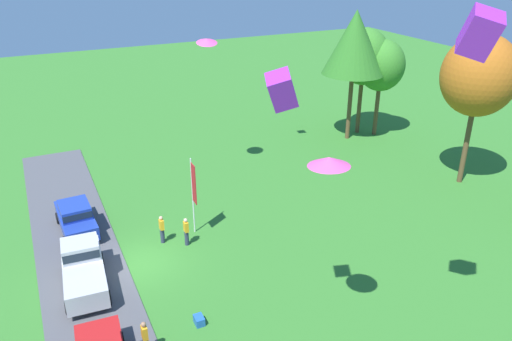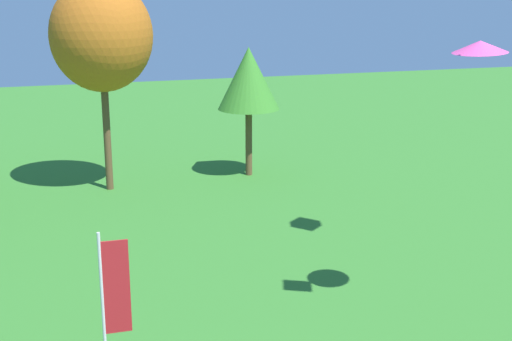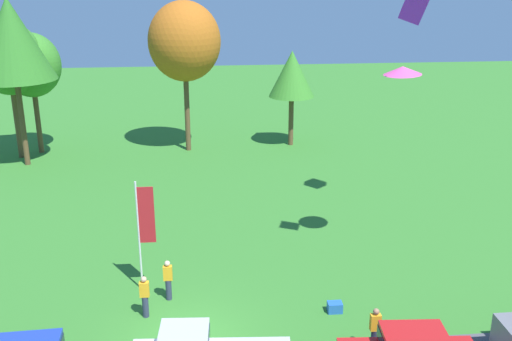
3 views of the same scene
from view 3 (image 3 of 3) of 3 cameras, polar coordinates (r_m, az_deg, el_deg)
The scene contains 13 objects.
ground_plane at distance 22.40m, azimuth -6.58°, elevation -15.66°, with size 120.00×120.00×0.00m, color #337528.
person_on_lawn at distance 21.56m, azimuth 11.25°, elevation -14.66°, with size 0.36×0.24×1.71m.
person_watching_sky at distance 23.38m, azimuth -10.55°, elevation -11.70°, with size 0.36×0.24×1.71m.
person_beside_suv at distance 24.33m, azimuth -8.37°, elevation -10.25°, with size 0.36×0.24×1.71m.
tree_left_of_center at distance 43.07m, azimuth -22.50°, elevation 9.79°, with size 4.35×4.35×9.19m.
tree_center_back at distance 41.07m, azimuth -22.27°, elevation 11.48°, with size 5.12×5.12×10.81m.
tree_far_left at distance 43.85m, azimuth -20.63°, elevation 9.34°, with size 3.96×3.96×8.36m.
tree_right_of_center at distance 41.73m, azimuth -6.83°, elevation 12.09°, with size 4.93×4.93×10.41m.
tree_far_right at distance 43.19m, azimuth 3.44°, elevation 9.13°, with size 3.27×3.27×6.90m.
flag_banner at distance 24.20m, azimuth -10.63°, elevation -4.89°, with size 0.71×0.08×4.75m.
cooler_box at distance 23.83m, azimuth 7.51°, elevation -12.78°, with size 0.56×0.40×0.40m, color blue.
kite_box_high_right at distance 23.40m, azimuth 14.93°, elevation 15.07°, with size 0.80×0.80×1.12m, color purple.
kite_delta_near_flag at distance 25.51m, azimuth 13.80°, elevation 9.24°, with size 1.56×1.56×0.34m, color #EA4C9E.
Camera 3 is at (0.72, -18.39, 12.77)m, focal length 42.00 mm.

